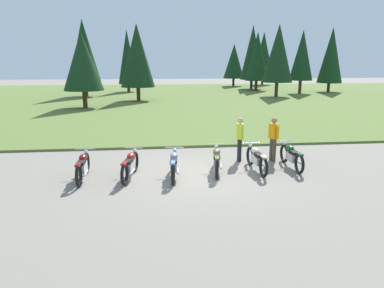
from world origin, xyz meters
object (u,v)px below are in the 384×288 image
at_px(motorcycle_maroon, 83,166).
at_px(motorcycle_olive, 217,160).
at_px(motorcycle_red, 130,165).
at_px(motorcycle_cream, 257,159).
at_px(rider_checking_bike, 240,137).
at_px(motorcycle_sky_blue, 174,164).
at_px(rider_in_hivis_vest, 273,137).
at_px(motorcycle_british_green, 291,156).

bearing_deg(motorcycle_maroon, motorcycle_olive, 3.43).
relative_size(motorcycle_maroon, motorcycle_olive, 1.01).
bearing_deg(motorcycle_red, motorcycle_cream, 3.67).
height_order(motorcycle_maroon, rider_checking_bike, rider_checking_bike).
relative_size(motorcycle_maroon, motorcycle_red, 1.01).
xyz_separation_m(motorcycle_olive, rider_checking_bike, (1.11, 1.30, 0.51)).
distance_m(motorcycle_sky_blue, rider_in_hivis_vest, 4.19).
relative_size(motorcycle_cream, rider_in_hivis_vest, 1.26).
bearing_deg(motorcycle_red, rider_in_hivis_vest, 15.21).
height_order(motorcycle_british_green, rider_in_hivis_vest, rider_in_hivis_vest).
xyz_separation_m(motorcycle_sky_blue, motorcycle_british_green, (4.23, 0.58, 0.00)).
xyz_separation_m(motorcycle_cream, rider_checking_bike, (-0.29, 1.30, 0.51)).
bearing_deg(rider_in_hivis_vest, rider_checking_bike, 173.77).
xyz_separation_m(rider_in_hivis_vest, rider_checking_bike, (-1.27, 0.14, 0.00)).
distance_m(motorcycle_maroon, rider_in_hivis_vest, 6.96).
height_order(motorcycle_olive, rider_checking_bike, rider_checking_bike).
bearing_deg(rider_checking_bike, motorcycle_maroon, -164.19).
height_order(motorcycle_maroon, motorcycle_sky_blue, same).
xyz_separation_m(motorcycle_british_green, rider_checking_bike, (-1.63, 1.09, 0.51)).
distance_m(motorcycle_red, rider_in_hivis_vest, 5.50).
bearing_deg(motorcycle_british_green, rider_checking_bike, 146.15).
bearing_deg(motorcycle_cream, motorcycle_olive, 179.99).
relative_size(motorcycle_red, rider_checking_bike, 1.25).
height_order(motorcycle_cream, motorcycle_british_green, same).
distance_m(motorcycle_red, motorcycle_sky_blue, 1.43).
height_order(motorcycle_maroon, rider_in_hivis_vest, rider_in_hivis_vest).
bearing_deg(motorcycle_sky_blue, motorcycle_cream, 7.34).
bearing_deg(motorcycle_cream, motorcycle_red, -176.33).
relative_size(rider_in_hivis_vest, rider_checking_bike, 1.00).
relative_size(motorcycle_red, motorcycle_cream, 0.99).
distance_m(motorcycle_maroon, motorcycle_sky_blue, 2.93).
distance_m(motorcycle_red, rider_checking_bike, 4.35).
bearing_deg(motorcycle_british_green, motorcycle_maroon, -176.22).
xyz_separation_m(motorcycle_red, rider_checking_bike, (4.02, 1.58, 0.51)).
xyz_separation_m(motorcycle_maroon, rider_in_hivis_vest, (6.79, 1.43, 0.51)).
xyz_separation_m(motorcycle_sky_blue, rider_checking_bike, (2.60, 1.67, 0.51)).
bearing_deg(motorcycle_olive, rider_in_hivis_vest, 26.00).
distance_m(motorcycle_maroon, rider_checking_bike, 5.77).
bearing_deg(motorcycle_sky_blue, motorcycle_red, 176.15).
bearing_deg(motorcycle_sky_blue, rider_in_hivis_vest, 21.65).
bearing_deg(motorcycle_cream, motorcycle_maroon, -177.40).
bearing_deg(motorcycle_british_green, motorcycle_olive, -175.67).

